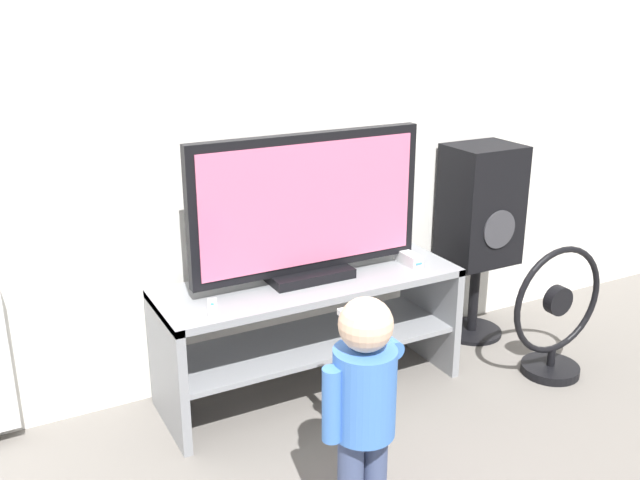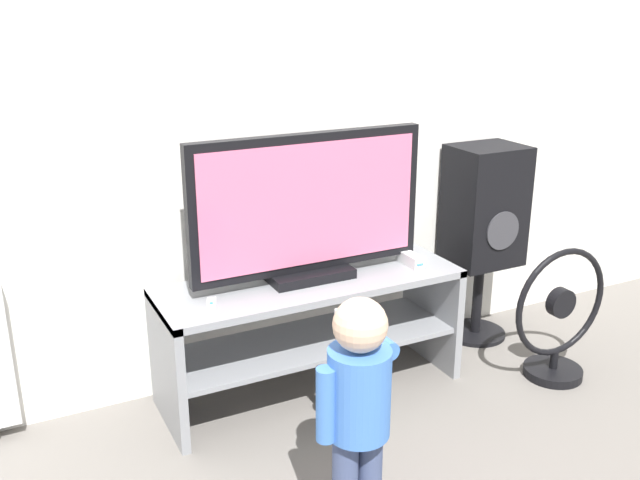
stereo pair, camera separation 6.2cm
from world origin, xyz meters
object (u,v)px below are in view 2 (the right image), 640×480
television (308,209)px  floor_fan (559,321)px  game_console (410,259)px  child (358,393)px  speaker_tower (484,212)px  remote_primary (211,306)px

television → floor_fan: 1.25m
game_console → child: bearing=-132.6°
television → child: (-0.22, -0.81, -0.36)m
television → child: bearing=-105.3°
speaker_tower → floor_fan: bearing=-84.1°
speaker_tower → remote_primary: bearing=-171.9°
television → remote_primary: television is taller
game_console → child: 1.02m
television → child: size_ratio=1.29×
floor_fan → speaker_tower: bearing=95.9°
game_console → floor_fan: floor_fan is taller
remote_primary → child: (0.24, -0.69, -0.07)m
remote_primary → speaker_tower: speaker_tower is taller
game_console → speaker_tower: 0.55m
game_console → child: (-0.69, -0.75, -0.08)m
speaker_tower → child: bearing=-143.4°
television → remote_primary: bearing=-165.5°
television → game_console: (0.47, -0.06, -0.27)m
remote_primary → floor_fan: bearing=-10.8°
speaker_tower → television: bearing=-174.9°
television → remote_primary: (-0.47, -0.12, -0.29)m
game_console → remote_primary: bearing=-176.3°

